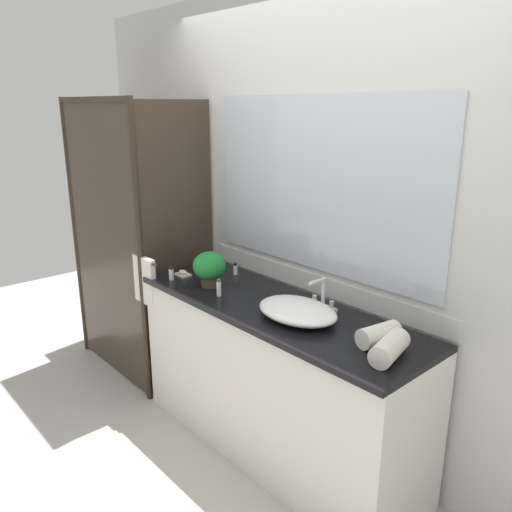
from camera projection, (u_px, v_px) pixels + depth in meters
ground_plane at (273, 447)px, 3.03m from camera, size 8.00×8.00×0.00m
wall_back_with_mirror at (319, 223)px, 2.87m from camera, size 4.40×0.06×2.60m
vanity_cabinet at (275, 379)px, 2.90m from camera, size 1.80×0.58×0.90m
shower_enclosure at (127, 244)px, 3.52m from camera, size 1.20×0.59×2.00m
sink_basin at (297, 311)px, 2.60m from camera, size 0.45×0.33×0.08m
faucet at (322, 299)px, 2.72m from camera, size 0.17×0.13×0.18m
potted_plant at (209, 267)px, 3.04m from camera, size 0.20×0.20×0.21m
soap_dish at (183, 273)px, 3.25m from camera, size 0.10×0.07×0.04m
amenity_bottle_lotion at (235, 269)px, 3.27m from camera, size 0.03×0.03×0.08m
amenity_bottle_conditioner at (219, 288)px, 2.90m from camera, size 0.03×0.03×0.10m
amenity_bottle_shampoo at (171, 274)px, 3.17m from camera, size 0.03×0.03×0.08m
rolled_towel_near_edge at (389, 348)px, 2.18m from camera, size 0.15×0.25×0.10m
rolled_towel_middle at (379, 335)px, 2.31m from camera, size 0.13×0.22×0.10m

